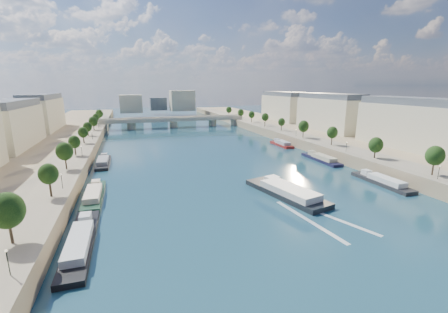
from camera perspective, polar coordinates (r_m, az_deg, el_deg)
ground at (r=125.81m, az=-1.37°, el=-1.52°), size 700.00×700.00×0.00m
quay_left at (r=126.09m, az=-34.61°, el=-2.73°), size 44.00×520.00×5.00m
quay_right at (r=160.67m, az=24.08°, el=1.50°), size 44.00×520.00×5.00m
pave_left at (r=121.87m, az=-28.03°, el=-1.16°), size 14.00×520.00×0.10m
pave_right at (r=150.67m, az=19.90°, el=2.14°), size 14.00×520.00×0.10m
trees_left at (r=122.35m, az=-27.23°, el=1.59°), size 4.80×268.80×8.26m
trees_right at (r=156.54m, az=17.26°, el=4.75°), size 4.80×268.80×8.26m
lamps_left at (r=110.88m, az=-26.75°, el=-0.88°), size 0.36×200.36×4.28m
lamps_right at (r=151.48m, az=17.49°, el=3.43°), size 0.36×200.36×4.28m
buildings_right at (r=176.22m, az=25.11°, el=6.95°), size 16.00×226.00×23.20m
skyline at (r=338.69m, az=-11.64°, el=10.11°), size 79.00×42.00×22.00m
bridge at (r=241.13m, az=-9.60°, el=6.70°), size 112.00×12.00×8.15m
tour_barge at (r=92.31m, az=11.77°, el=-6.66°), size 14.98×30.65×4.00m
wake at (r=79.89m, az=17.66°, el=-11.15°), size 13.48×25.98×0.04m
moored_barges_left at (r=69.25m, az=-25.85°, el=-15.12°), size 5.00×162.49×3.60m
moored_barges_right at (r=112.19m, az=28.84°, el=-4.64°), size 5.00×160.36×3.60m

